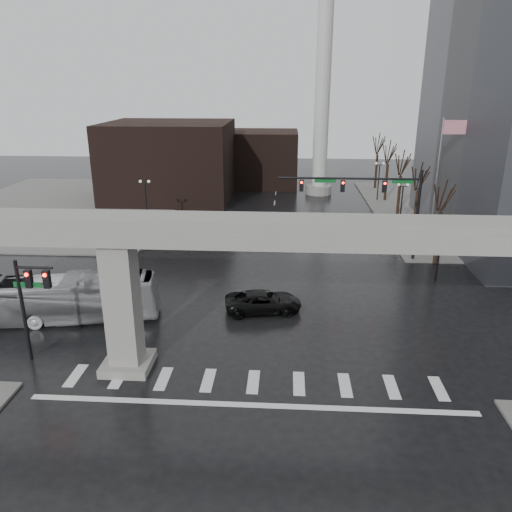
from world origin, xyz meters
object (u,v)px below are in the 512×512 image
(signal_mast_arm, at_px, (374,195))
(pickup_truck, at_px, (263,302))
(far_car, at_px, (216,225))
(city_bus, at_px, (72,298))

(signal_mast_arm, distance_m, pickup_truck, 15.21)
(signal_mast_arm, relative_size, far_car, 2.52)
(city_bus, height_order, far_car, city_bus)
(far_car, bearing_deg, pickup_truck, -71.07)
(pickup_truck, bearing_deg, far_car, 7.69)
(far_car, bearing_deg, city_bus, -106.62)
(far_car, bearing_deg, signal_mast_arm, -24.63)
(signal_mast_arm, height_order, pickup_truck, signal_mast_arm)
(signal_mast_arm, distance_m, city_bus, 25.49)
(signal_mast_arm, relative_size, pickup_truck, 2.33)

